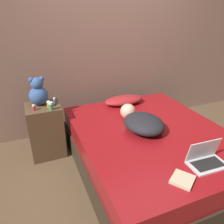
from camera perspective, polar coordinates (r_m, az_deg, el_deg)
ground_plane at (r=2.73m, az=9.46°, el=-13.97°), size 12.00×12.00×0.00m
wall_back at (r=3.27m, az=-0.76°, el=18.12°), size 8.00×0.06×2.60m
bed at (r=2.57m, az=9.86°, el=-9.64°), size 1.59×1.96×0.51m
nightstand at (r=2.87m, az=-16.85°, el=-4.57°), size 0.40×0.40×0.67m
pillow at (r=3.03m, az=3.14°, el=3.08°), size 0.56×0.27×0.12m
person_lying at (r=2.42m, az=7.69°, el=-2.43°), size 0.45×0.69×0.19m
laptop at (r=2.06m, az=23.35°, el=-11.20°), size 0.33×0.21×0.21m
teddy_bear at (r=2.73m, az=-18.69°, el=4.78°), size 0.22×0.22×0.34m
bottle_blue at (r=2.70m, az=-14.76°, el=2.71°), size 0.03×0.03×0.09m
bottle_green at (r=2.57m, az=-15.64°, el=1.47°), size 0.05×0.05×0.09m
bottle_red at (r=2.62m, az=-19.75°, el=1.04°), size 0.03×0.03×0.07m
bottle_amber at (r=2.65m, az=-16.23°, el=1.96°), size 0.04×0.04×0.08m
book at (r=1.85m, az=17.96°, el=-16.45°), size 0.23×0.23×0.02m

